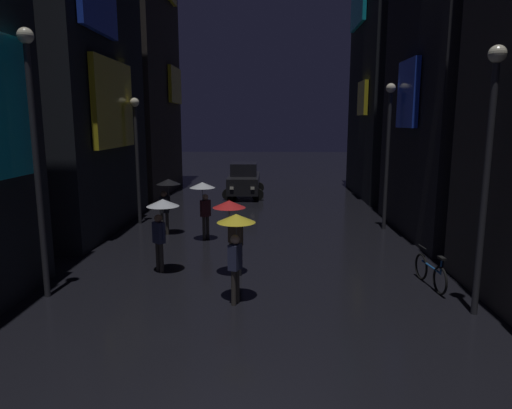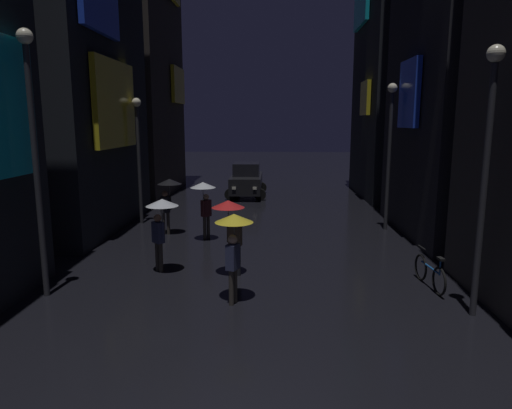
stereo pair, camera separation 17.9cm
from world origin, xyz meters
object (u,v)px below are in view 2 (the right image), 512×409
Objects in this scene: pedestrian_foreground_right_red at (230,217)px; bicycle_parked_at_storefront at (430,273)px; pedestrian_foreground_left_yellow at (234,233)px; streetlamp_left_near at (33,138)px; car_distant at (247,180)px; pedestrian_near_crossing_clear at (204,194)px; streetlamp_right_near at (487,153)px; streetlamp_right_far at (390,140)px; streetlamp_left_far at (138,146)px; pedestrian_midstreet_left_black at (168,191)px; pedestrian_far_right_clear at (161,215)px.

pedestrian_foreground_right_red is 5.41m from bicycle_parked_at_storefront.
pedestrian_foreground_left_yellow is 1.17× the size of bicycle_parked_at_storefront.
streetlamp_left_near is at bearing -158.87° from pedestrian_foreground_right_red.
pedestrian_foreground_left_yellow reaches higher than car_distant.
streetlamp_right_near is (6.92, -6.24, 1.90)m from pedestrian_near_crossing_clear.
pedestrian_foreground_left_yellow is at bearing -166.92° from bicycle_parked_at_storefront.
streetlamp_right_far is 10.03m from streetlamp_left_far.
bicycle_parked_at_storefront is at bearing -36.79° from streetlamp_left_far.
car_distant is 8.58m from streetlamp_left_far.
pedestrian_midstreet_left_black is at bearing -48.77° from streetlamp_left_far.
pedestrian_midstreet_left_black is 0.34× the size of streetlamp_left_near.
pedestrian_foreground_left_yellow is 0.41× the size of streetlamp_left_far.
pedestrian_foreground_right_red is at bearing -88.28° from car_distant.
pedestrian_midstreet_left_black is 1.68m from pedestrian_near_crossing_clear.
streetlamp_right_near is at bearing -23.54° from pedestrian_foreground_right_red.
pedestrian_foreground_left_yellow is at bearing -64.87° from pedestrian_midstreet_left_black.
streetlamp_left_far is (-3.08, 2.63, 1.59)m from pedestrian_near_crossing_clear.
pedestrian_foreground_left_yellow is at bearing -74.58° from pedestrian_near_crossing_clear.
car_distant is at bearing 92.46° from pedestrian_foreground_left_yellow.
pedestrian_foreground_right_red is at bearing -55.65° from streetlamp_left_far.
bicycle_parked_at_storefront is (8.00, -5.35, -1.28)m from pedestrian_midstreet_left_black.
pedestrian_near_crossing_clear is 0.51× the size of car_distant.
streetlamp_left_near is at bearing -104.55° from car_distant.
pedestrian_foreground_right_red is (2.79, -4.60, 0.00)m from pedestrian_midstreet_left_black.
pedestrian_near_crossing_clear is 8.05m from bicycle_parked_at_storefront.
pedestrian_foreground_left_yellow is 0.38× the size of streetlamp_right_far.
car_distant is at bearing 75.45° from streetlamp_left_near.
streetlamp_left_near is (-9.60, -0.95, 3.47)m from bicycle_parked_at_storefront.
car_distant is 0.74× the size of streetlamp_right_far.
bicycle_parked_at_storefront is at bearing -34.90° from pedestrian_near_crossing_clear.
pedestrian_midstreet_left_black is 1.00× the size of pedestrian_near_crossing_clear.
pedestrian_midstreet_left_black is 9.71m from bicycle_parked_at_storefront.
pedestrian_midstreet_left_black is at bearing 140.01° from streetlamp_right_near.
pedestrian_foreground_left_yellow is at bearing -2.46° from streetlamp_left_near.
streetlamp_left_near is (-4.65, 0.20, 2.19)m from pedestrian_foreground_left_yellow.
pedestrian_midstreet_left_black and pedestrian_foreground_right_red have the same top height.
pedestrian_midstreet_left_black is at bearing 115.13° from pedestrian_foreground_left_yellow.
pedestrian_midstreet_left_black is 0.37× the size of streetlamp_right_near.
pedestrian_far_right_clear is at bearing 136.92° from pedestrian_foreground_left_yellow.
streetlamp_right_far is 12.45m from streetlamp_left_near.
pedestrian_near_crossing_clear reaches higher than car_distant.
streetlamp_right_near is (-0.00, -8.16, 0.05)m from streetlamp_right_far.
pedestrian_foreground_right_red reaches higher than bicycle_parked_at_storefront.
pedestrian_midstreet_left_black is 8.67m from streetlamp_right_far.
pedestrian_far_right_clear reaches higher than car_distant.
streetlamp_left_far is (-4.65, 8.33, 1.59)m from pedestrian_foreground_left_yellow.
streetlamp_right_near is (7.57, -2.62, 1.90)m from pedestrian_far_right_clear.
streetlamp_left_far is 8.15m from streetlamp_left_near.
pedestrian_foreground_right_red is 1.97m from pedestrian_far_right_clear.
streetlamp_right_near reaches higher than bicycle_parked_at_storefront.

